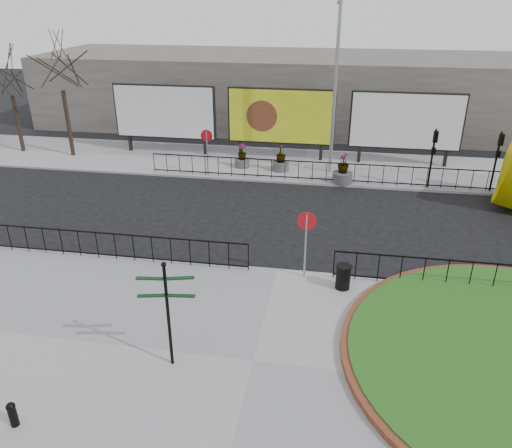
% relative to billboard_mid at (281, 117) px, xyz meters
% --- Properties ---
extents(ground, '(90.00, 90.00, 0.00)m').
position_rel_billboard_mid_xyz_m(ground, '(1.50, -12.97, -2.60)').
color(ground, black).
rests_on(ground, ground).
extents(pavement_near, '(30.00, 10.00, 0.12)m').
position_rel_billboard_mid_xyz_m(pavement_near, '(1.50, -17.97, -2.54)').
color(pavement_near, gray).
rests_on(pavement_near, ground).
extents(pavement_far, '(44.00, 6.00, 0.12)m').
position_rel_billboard_mid_xyz_m(pavement_far, '(1.50, -0.97, -2.54)').
color(pavement_far, gray).
rests_on(pavement_far, ground).
extents(railing_near_left, '(10.00, 0.10, 1.10)m').
position_rel_billboard_mid_xyz_m(railing_near_left, '(-4.50, -13.27, -1.93)').
color(railing_near_left, black).
rests_on(railing_near_left, pavement_near).
extents(railing_near_right, '(9.00, 0.10, 1.10)m').
position_rel_billboard_mid_xyz_m(railing_near_right, '(8.00, -13.27, -1.93)').
color(railing_near_right, black).
rests_on(railing_near_right, pavement_near).
extents(railing_far, '(18.00, 0.10, 1.10)m').
position_rel_billboard_mid_xyz_m(railing_far, '(2.50, -3.67, -1.93)').
color(railing_far, black).
rests_on(railing_far, pavement_far).
extents(speed_sign_far, '(0.64, 0.07, 2.47)m').
position_rel_billboard_mid_xyz_m(speed_sign_far, '(-3.50, -3.57, -0.68)').
color(speed_sign_far, gray).
rests_on(speed_sign_far, pavement_far).
extents(speed_sign_near, '(0.64, 0.07, 2.47)m').
position_rel_billboard_mid_xyz_m(speed_sign_near, '(2.50, -13.37, -0.68)').
color(speed_sign_near, gray).
rests_on(speed_sign_near, pavement_near).
extents(billboard_left, '(6.20, 0.31, 4.10)m').
position_rel_billboard_mid_xyz_m(billboard_left, '(-7.00, 0.00, 0.00)').
color(billboard_left, black).
rests_on(billboard_left, pavement_far).
extents(billboard_mid, '(6.20, 0.31, 4.10)m').
position_rel_billboard_mid_xyz_m(billboard_mid, '(0.00, 0.00, 0.00)').
color(billboard_mid, black).
rests_on(billboard_mid, pavement_far).
extents(billboard_right, '(6.20, 0.31, 4.10)m').
position_rel_billboard_mid_xyz_m(billboard_right, '(7.00, 0.00, 0.00)').
color(billboard_right, black).
rests_on(billboard_right, pavement_far).
extents(lamp_post, '(0.74, 0.18, 9.23)m').
position_rel_billboard_mid_xyz_m(lamp_post, '(3.01, -1.97, 2.23)').
color(lamp_post, gray).
rests_on(lamp_post, pavement_far).
extents(signal_pole_a, '(0.22, 0.26, 3.00)m').
position_rel_billboard_mid_xyz_m(signal_pole_a, '(8.00, -3.63, -0.50)').
color(signal_pole_a, black).
rests_on(signal_pole_a, pavement_far).
extents(signal_pole_b, '(0.22, 0.26, 3.00)m').
position_rel_billboard_mid_xyz_m(signal_pole_b, '(11.00, -3.63, -0.50)').
color(signal_pole_b, black).
rests_on(signal_pole_b, pavement_far).
extents(tree_left, '(2.00, 2.00, 7.00)m').
position_rel_billboard_mid_xyz_m(tree_left, '(-12.50, -1.47, 1.02)').
color(tree_left, '#2D2119').
rests_on(tree_left, pavement_far).
extents(tree_mid, '(2.00, 2.00, 6.20)m').
position_rel_billboard_mid_xyz_m(tree_mid, '(-16.00, -1.17, 0.62)').
color(tree_mid, '#2D2119').
rests_on(tree_mid, pavement_far).
extents(building_backdrop, '(40.00, 10.00, 5.00)m').
position_rel_billboard_mid_xyz_m(building_backdrop, '(1.50, 9.03, -0.10)').
color(building_backdrop, slate).
rests_on(building_backdrop, ground).
extents(fingerpost_sign, '(1.46, 0.47, 3.12)m').
position_rel_billboard_mid_xyz_m(fingerpost_sign, '(-0.64, -18.42, -0.60)').
color(fingerpost_sign, black).
rests_on(fingerpost_sign, pavement_near).
extents(bollard, '(0.21, 0.21, 0.66)m').
position_rel_billboard_mid_xyz_m(bollard, '(-3.56, -21.06, -2.12)').
color(bollard, black).
rests_on(bollard, pavement_near).
extents(litter_bin, '(0.52, 0.52, 0.86)m').
position_rel_billboard_mid_xyz_m(litter_bin, '(3.83, -13.88, -2.04)').
color(litter_bin, black).
rests_on(litter_bin, pavement_near).
extents(planter_a, '(0.84, 0.84, 1.32)m').
position_rel_billboard_mid_xyz_m(planter_a, '(-1.92, -1.97, -1.99)').
color(planter_a, '#4C4C4F').
rests_on(planter_a, pavement_far).
extents(planter_b, '(0.92, 0.92, 1.47)m').
position_rel_billboard_mid_xyz_m(planter_b, '(0.30, -2.23, -1.93)').
color(planter_b, '#4C4C4F').
rests_on(planter_b, pavement_far).
extents(planter_c, '(1.03, 1.03, 1.57)m').
position_rel_billboard_mid_xyz_m(planter_c, '(3.70, -3.57, -1.91)').
color(planter_c, '#4C4C4F').
rests_on(planter_c, pavement_far).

